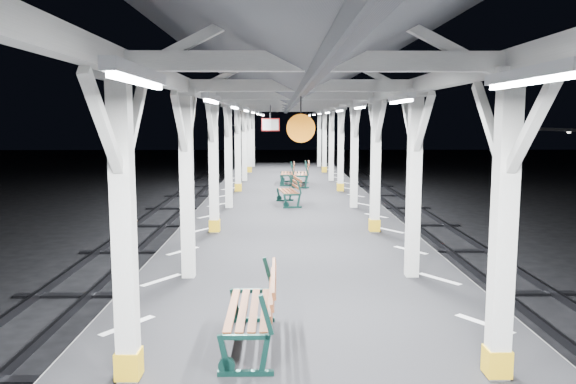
{
  "coord_description": "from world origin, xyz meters",
  "views": [
    {
      "loc": [
        -0.36,
        -11.79,
        3.79
      ],
      "look_at": [
        -0.19,
        0.59,
        2.2
      ],
      "focal_mm": 35.0,
      "sensor_mm": 36.0,
      "label": 1
    }
  ],
  "objects_px": {
    "bench_mid": "(291,190)",
    "bench_extra": "(289,173)",
    "bench_far": "(303,173)",
    "bench_near": "(257,307)"
  },
  "relations": [
    {
      "from": "bench_near",
      "to": "bench_extra",
      "type": "bearing_deg",
      "value": 87.44
    },
    {
      "from": "bench_far",
      "to": "bench_near",
      "type": "bearing_deg",
      "value": -91.71
    },
    {
      "from": "bench_near",
      "to": "bench_far",
      "type": "xyz_separation_m",
      "value": [
        1.28,
        17.12,
        0.05
      ]
    },
    {
      "from": "bench_far",
      "to": "bench_extra",
      "type": "relative_size",
      "value": 1.11
    },
    {
      "from": "bench_mid",
      "to": "bench_far",
      "type": "bearing_deg",
      "value": 75.25
    },
    {
      "from": "bench_mid",
      "to": "bench_extra",
      "type": "bearing_deg",
      "value": 81.55
    },
    {
      "from": "bench_far",
      "to": "bench_extra",
      "type": "distance_m",
      "value": 0.87
    },
    {
      "from": "bench_mid",
      "to": "bench_extra",
      "type": "xyz_separation_m",
      "value": [
        0.04,
        5.99,
        0.02
      ]
    },
    {
      "from": "bench_mid",
      "to": "bench_extra",
      "type": "relative_size",
      "value": 0.99
    },
    {
      "from": "bench_mid",
      "to": "bench_extra",
      "type": "distance_m",
      "value": 5.99
    }
  ]
}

